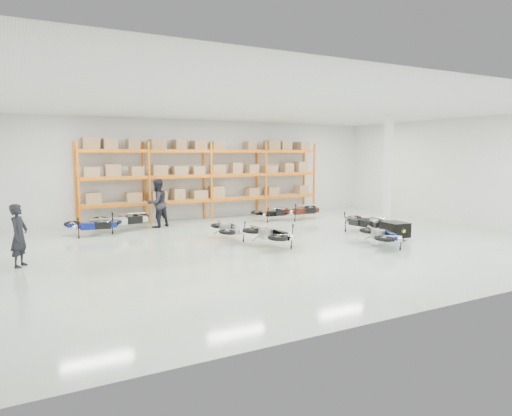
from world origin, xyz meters
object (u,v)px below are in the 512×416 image
moto_back_a (93,221)px  moto_back_c (272,210)px  moto_silver_left (228,226)px  moto_back_d (300,207)px  person_left (19,235)px  moto_back_b (123,216)px  person_back (157,203)px  moto_black_far_left (270,231)px  moto_touring_right (364,218)px  trailer (395,230)px  moto_blue_centre (382,232)px

moto_back_a → moto_back_c: moto_back_a is taller
moto_silver_left → moto_back_a: bearing=-27.2°
moto_silver_left → moto_back_d: moto_back_d is taller
moto_silver_left → person_left: size_ratio=0.97×
moto_back_a → moto_back_c: (7.64, 0.11, -0.06)m
moto_back_b → moto_back_d: moto_back_b is taller
person_back → moto_back_d: bearing=149.6°
moto_silver_left → person_left: (-6.44, -0.76, 0.34)m
person_left → moto_black_far_left: bearing=-71.8°
moto_black_far_left → person_left: bearing=-12.2°
moto_touring_right → moto_back_d: 4.07m
moto_touring_right → moto_back_d: size_ratio=0.98×
person_back → moto_back_a: bearing=-5.9°
trailer → moto_back_b: 10.21m
moto_back_d → moto_touring_right: bearing=-173.4°
person_back → moto_silver_left: bearing=86.8°
person_back → trailer: bearing=112.7°
moto_back_c → person_left: bearing=112.8°
moto_back_c → moto_black_far_left: bearing=150.3°
moto_silver_left → moto_touring_right: size_ratio=0.91×
moto_back_d → moto_blue_centre: bearing=173.3°
moto_back_d → person_back: (-6.33, 0.92, 0.43)m
moto_touring_right → person_left: size_ratio=1.06×
person_back → moto_black_far_left: bearing=87.0°
moto_silver_left → moto_back_a: size_ratio=0.94×
moto_black_far_left → person_left: (-7.08, 1.04, 0.29)m
moto_back_c → moto_blue_centre: bearing=-177.6°
moto_black_far_left → moto_back_b: moto_back_b is taller
moto_blue_centre → moto_back_a: moto_back_a is taller
moto_back_a → moto_black_far_left: bearing=-127.1°
person_left → moto_touring_right: bearing=-64.9°
moto_back_a → moto_back_d: size_ratio=0.95×
moto_back_a → person_left: size_ratio=1.03×
moto_back_b → moto_black_far_left: bearing=-151.6°
trailer → person_back: 9.31m
moto_back_d → moto_back_a: bearing=92.5°
moto_blue_centre → moto_back_a: bearing=-17.4°
moto_back_c → moto_back_a: bearing=91.8°
moto_silver_left → moto_back_d: bearing=-137.6°
trailer → moto_back_b: bearing=147.3°
trailer → moto_back_b: moto_back_b is taller
moto_back_a → person_back: (2.64, 0.77, 0.46)m
moto_back_a → moto_back_c: bearing=-79.3°
trailer → moto_back_d: bearing=97.8°
moto_black_far_left → moto_back_b: size_ratio=0.95×
moto_silver_left → person_back: size_ratio=0.82×
trailer → person_left: bearing=176.3°
moto_silver_left → moto_touring_right: bearing=179.7°
moto_touring_right → moto_back_d: (-0.22, 4.07, 0.01)m
moto_black_far_left → moto_back_c: (3.01, 5.06, -0.08)m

